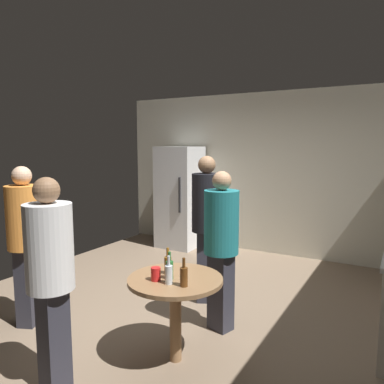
{
  "coord_description": "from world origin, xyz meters",
  "views": [
    {
      "loc": [
        2.09,
        -3.43,
        1.84
      ],
      "look_at": [
        -0.14,
        0.44,
        1.27
      ],
      "focal_mm": 34.89,
      "sensor_mm": 36.0,
      "label": 1
    }
  ],
  "objects_px": {
    "person_in_black_shirt": "(207,218)",
    "beer_bottle_green": "(170,269)",
    "person_in_orange_shirt": "(25,234)",
    "person_in_teal_shirt": "(221,239)",
    "refrigerator": "(180,197)",
    "plastic_cup_red": "(156,274)",
    "foreground_table": "(175,290)",
    "beer_bottle_clear": "(169,274)",
    "beer_bottle_brown": "(184,276)",
    "beer_bottle_amber": "(168,264)",
    "person_in_white_shirt": "(50,270)"
  },
  "relations": [
    {
      "from": "beer_bottle_green",
      "to": "person_in_black_shirt",
      "type": "distance_m",
      "value": 1.31
    },
    {
      "from": "foreground_table",
      "to": "beer_bottle_clear",
      "type": "xyz_separation_m",
      "value": [
        0.03,
        -0.14,
        0.19
      ]
    },
    {
      "from": "beer_bottle_green",
      "to": "beer_bottle_clear",
      "type": "height_order",
      "value": "same"
    },
    {
      "from": "beer_bottle_brown",
      "to": "beer_bottle_green",
      "type": "height_order",
      "value": "same"
    },
    {
      "from": "beer_bottle_brown",
      "to": "person_in_white_shirt",
      "type": "relative_size",
      "value": 0.14
    },
    {
      "from": "beer_bottle_brown",
      "to": "person_in_teal_shirt",
      "type": "distance_m",
      "value": 0.83
    },
    {
      "from": "person_in_white_shirt",
      "to": "foreground_table",
      "type": "bearing_deg",
      "value": -21.88
    },
    {
      "from": "beer_bottle_brown",
      "to": "person_in_white_shirt",
      "type": "distance_m",
      "value": 0.99
    },
    {
      "from": "beer_bottle_amber",
      "to": "person_in_teal_shirt",
      "type": "xyz_separation_m",
      "value": [
        0.2,
        0.64,
        0.11
      ]
    },
    {
      "from": "refrigerator",
      "to": "beer_bottle_green",
      "type": "xyz_separation_m",
      "value": [
        1.85,
        -3.15,
        -0.08
      ]
    },
    {
      "from": "person_in_orange_shirt",
      "to": "person_in_teal_shirt",
      "type": "height_order",
      "value": "person_in_orange_shirt"
    },
    {
      "from": "refrigerator",
      "to": "person_in_orange_shirt",
      "type": "xyz_separation_m",
      "value": [
        0.23,
        -3.31,
        0.05
      ]
    },
    {
      "from": "beer_bottle_amber",
      "to": "person_in_orange_shirt",
      "type": "bearing_deg",
      "value": -170.87
    },
    {
      "from": "foreground_table",
      "to": "beer_bottle_amber",
      "type": "xyz_separation_m",
      "value": [
        -0.1,
        0.05,
        0.19
      ]
    },
    {
      "from": "beer_bottle_green",
      "to": "person_in_orange_shirt",
      "type": "relative_size",
      "value": 0.14
    },
    {
      "from": "foreground_table",
      "to": "plastic_cup_red",
      "type": "distance_m",
      "value": 0.23
    },
    {
      "from": "person_in_white_shirt",
      "to": "beer_bottle_amber",
      "type": "bearing_deg",
      "value": -15.1
    },
    {
      "from": "beer_bottle_brown",
      "to": "beer_bottle_green",
      "type": "bearing_deg",
      "value": 156.63
    },
    {
      "from": "beer_bottle_green",
      "to": "beer_bottle_clear",
      "type": "xyz_separation_m",
      "value": [
        0.05,
        -0.1,
        0.0
      ]
    },
    {
      "from": "refrigerator",
      "to": "plastic_cup_red",
      "type": "bearing_deg",
      "value": -61.25
    },
    {
      "from": "person_in_orange_shirt",
      "to": "person_in_teal_shirt",
      "type": "distance_m",
      "value": 1.96
    },
    {
      "from": "beer_bottle_amber",
      "to": "person_in_teal_shirt",
      "type": "relative_size",
      "value": 0.14
    },
    {
      "from": "person_in_black_shirt",
      "to": "person_in_white_shirt",
      "type": "height_order",
      "value": "person_in_black_shirt"
    },
    {
      "from": "refrigerator",
      "to": "beer_bottle_amber",
      "type": "distance_m",
      "value": 3.54
    },
    {
      "from": "refrigerator",
      "to": "person_in_black_shirt",
      "type": "height_order",
      "value": "refrigerator"
    },
    {
      "from": "refrigerator",
      "to": "beer_bottle_brown",
      "type": "xyz_separation_m",
      "value": [
        2.04,
        -3.23,
        -0.08
      ]
    },
    {
      "from": "beer_bottle_clear",
      "to": "person_in_white_shirt",
      "type": "xyz_separation_m",
      "value": [
        -0.6,
        -0.64,
        0.12
      ]
    },
    {
      "from": "beer_bottle_brown",
      "to": "beer_bottle_clear",
      "type": "relative_size",
      "value": 1.0
    },
    {
      "from": "beer_bottle_green",
      "to": "refrigerator",
      "type": "bearing_deg",
      "value": 120.47
    },
    {
      "from": "beer_bottle_brown",
      "to": "person_in_teal_shirt",
      "type": "relative_size",
      "value": 0.14
    },
    {
      "from": "beer_bottle_clear",
      "to": "person_in_orange_shirt",
      "type": "height_order",
      "value": "person_in_orange_shirt"
    },
    {
      "from": "beer_bottle_brown",
      "to": "person_in_orange_shirt",
      "type": "relative_size",
      "value": 0.14
    },
    {
      "from": "foreground_table",
      "to": "beer_bottle_clear",
      "type": "bearing_deg",
      "value": -78.5
    },
    {
      "from": "refrigerator",
      "to": "person_in_orange_shirt",
      "type": "relative_size",
      "value": 1.1
    },
    {
      "from": "beer_bottle_green",
      "to": "plastic_cup_red",
      "type": "relative_size",
      "value": 2.09
    },
    {
      "from": "beer_bottle_brown",
      "to": "beer_bottle_green",
      "type": "relative_size",
      "value": 1.0
    },
    {
      "from": "beer_bottle_green",
      "to": "beer_bottle_clear",
      "type": "bearing_deg",
      "value": -60.13
    },
    {
      "from": "person_in_black_shirt",
      "to": "beer_bottle_green",
      "type": "bearing_deg",
      "value": -13.11
    },
    {
      "from": "beer_bottle_amber",
      "to": "person_in_teal_shirt",
      "type": "distance_m",
      "value": 0.68
    },
    {
      "from": "person_in_orange_shirt",
      "to": "plastic_cup_red",
      "type": "bearing_deg",
      "value": -20.45
    },
    {
      "from": "beer_bottle_green",
      "to": "person_in_teal_shirt",
      "type": "xyz_separation_m",
      "value": [
        0.12,
        0.74,
        0.11
      ]
    },
    {
      "from": "beer_bottle_green",
      "to": "person_in_black_shirt",
      "type": "bearing_deg",
      "value": 104.12
    },
    {
      "from": "beer_bottle_amber",
      "to": "plastic_cup_red",
      "type": "distance_m",
      "value": 0.18
    },
    {
      "from": "plastic_cup_red",
      "to": "person_in_white_shirt",
      "type": "bearing_deg",
      "value": -125.53
    },
    {
      "from": "foreground_table",
      "to": "person_in_orange_shirt",
      "type": "relative_size",
      "value": 0.49
    },
    {
      "from": "beer_bottle_clear",
      "to": "person_in_black_shirt",
      "type": "xyz_separation_m",
      "value": [
        -0.37,
        1.35,
        0.18
      ]
    },
    {
      "from": "beer_bottle_amber",
      "to": "beer_bottle_clear",
      "type": "distance_m",
      "value": 0.23
    },
    {
      "from": "refrigerator",
      "to": "beer_bottle_brown",
      "type": "relative_size",
      "value": 7.83
    },
    {
      "from": "refrigerator",
      "to": "person_in_white_shirt",
      "type": "relative_size",
      "value": 1.11
    },
    {
      "from": "person_in_teal_shirt",
      "to": "person_in_white_shirt",
      "type": "bearing_deg",
      "value": -7.38
    }
  ]
}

